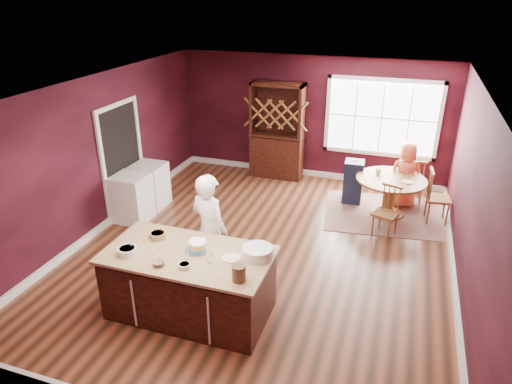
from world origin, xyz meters
The scene contains 27 objects.
room_shell centered at (0.00, 0.00, 1.35)m, with size 7.00×7.00×7.00m.
window centered at (1.50, 3.47, 1.50)m, with size 2.36×0.10×1.66m, color white, non-canonical shape.
doorway centered at (-2.97, 0.60, 1.02)m, with size 0.08×1.26×2.13m, color white, non-canonical shape.
kitchen_island centered at (-0.44, -1.80, 0.44)m, with size 2.16×1.13×0.92m.
dining_table centered at (1.87, 2.01, 0.53)m, with size 1.30×1.30×0.75m.
baker centered at (-0.46, -1.06, 0.86)m, with size 0.63×0.41×1.72m, color white.
layer_cake centered at (-0.34, -1.69, 0.99)m, with size 0.33×0.33×0.14m, color white, non-canonical shape.
bowl_blue centered at (-1.15, -2.06, 0.97)m, with size 0.24×0.24×0.09m, color white.
bowl_yellow centered at (-0.99, -1.57, 0.96)m, with size 0.22×0.22×0.08m, color tan.
bowl_pink centered at (-0.65, -2.16, 0.95)m, with size 0.15×0.15×0.06m, color silver.
bowl_olive centered at (-0.32, -2.10, 0.95)m, with size 0.15×0.15×0.06m, color white.
drinking_glass centered at (-0.08, -1.90, 1.00)m, with size 0.08×0.08×0.15m, color silver.
dinner_plate centered at (0.14, -1.73, 0.93)m, with size 0.24×0.24×0.02m, color #F3EBA6.
white_tub centered at (0.43, -1.59, 0.99)m, with size 0.39×0.39×0.13m, color white.
stoneware_crock centered at (0.39, -2.13, 1.02)m, with size 0.17×0.17×0.20m, color brown.
rug centered at (1.87, 2.01, 0.01)m, with size 2.33×1.80×0.01m, color brown.
chair_east centered at (2.74, 2.01, 0.51)m, with size 0.43×0.41×1.02m, color #975D3C, non-canonical shape.
chair_south centered at (1.87, 1.15, 0.47)m, with size 0.39×0.37×0.93m, color brown, non-canonical shape.
chair_north centered at (2.29, 2.75, 0.48)m, with size 0.40×0.38×0.96m, color brown, non-canonical shape.
seated_woman centered at (2.12, 2.52, 0.66)m, with size 0.64×0.42×1.31m, color #DA613F.
high_chair centered at (1.14, 2.37, 0.46)m, with size 0.37×0.37×0.91m, color #1A2238, non-canonical shape.
toddler centered at (1.12, 2.36, 0.81)m, with size 0.18×0.14×0.26m, color #8CA5BF, non-canonical shape.
table_plate centered at (2.16, 1.91, 0.76)m, with size 0.20×0.20×0.01m, color beige.
table_cup centered at (1.62, 2.18, 0.80)m, with size 0.12×0.12×0.09m, color white.
hutch centered at (-0.70, 3.22, 1.07)m, with size 1.17×0.49×2.14m, color black.
washer centered at (-2.64, 0.28, 0.44)m, with size 0.61×0.59×0.89m, color white.
dryer centered at (-2.64, 0.92, 0.44)m, with size 0.60×0.58×0.87m, color white.
Camera 1 is at (1.98, -6.22, 4.05)m, focal length 32.00 mm.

